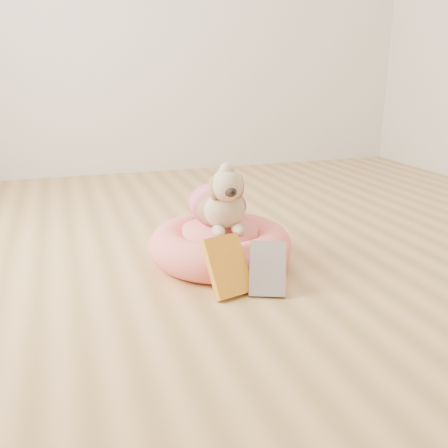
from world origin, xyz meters
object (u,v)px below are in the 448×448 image
object	(u,v)px
dog	(219,192)
book_yellow	(227,266)
pet_bed	(220,245)
book_white	(268,269)

from	to	relation	value
dog	book_yellow	size ratio (longest dim) A/B	1.77
pet_bed	book_white	distance (m)	0.36
pet_bed	dog	xyz separation A→B (m)	(0.00, 0.02, 0.23)
pet_bed	book_yellow	xyz separation A→B (m)	(-0.07, -0.31, 0.03)
dog	book_yellow	world-z (taller)	dog
pet_bed	dog	bearing A→B (deg)	81.15
pet_bed	book_white	xyz separation A→B (m)	(0.07, -0.35, 0.02)
dog	book_yellow	xyz separation A→B (m)	(-0.08, -0.33, -0.20)
book_yellow	pet_bed	bearing A→B (deg)	61.02
book_white	book_yellow	bearing A→B (deg)	-173.36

